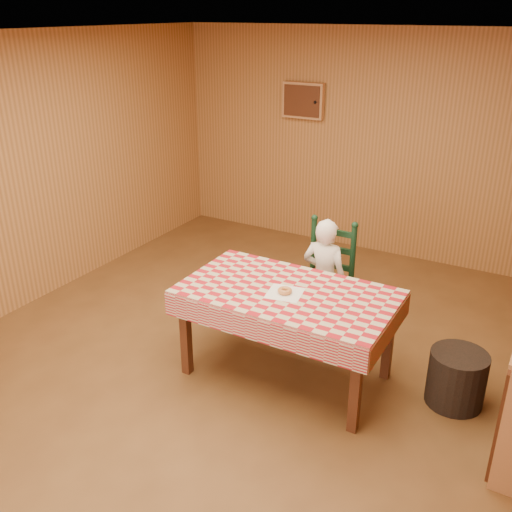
{
  "coord_description": "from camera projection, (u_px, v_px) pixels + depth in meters",
  "views": [
    {
      "loc": [
        2.05,
        -3.43,
        2.77
      ],
      "look_at": [
        0.0,
        0.2,
        0.95
      ],
      "focal_mm": 40.0,
      "sensor_mm": 36.0,
      "label": 1
    }
  ],
  "objects": [
    {
      "name": "donut",
      "position": [
        285.0,
        291.0,
        4.33
      ],
      "size": [
        0.13,
        0.13,
        0.04
      ],
      "primitive_type": "torus",
      "rotation": [
        0.0,
        0.0,
        0.14
      ],
      "color": "#C88247",
      "rests_on": "napkin"
    },
    {
      "name": "storage_bin",
      "position": [
        456.0,
        378.0,
        4.28
      ],
      "size": [
        0.49,
        0.49,
        0.43
      ],
      "primitive_type": "cylinder",
      "rotation": [
        0.0,
        0.0,
        -0.15
      ],
      "color": "black",
      "rests_on": "ground"
    },
    {
      "name": "ladder_chair",
      "position": [
        326.0,
        282.0,
        5.12
      ],
      "size": [
        0.44,
        0.4,
        1.08
      ],
      "color": "black",
      "rests_on": "ground"
    },
    {
      "name": "seated_child",
      "position": [
        324.0,
        279.0,
        5.05
      ],
      "size": [
        0.41,
        0.27,
        1.12
      ],
      "primitive_type": "imported",
      "rotation": [
        0.0,
        0.0,
        3.14
      ],
      "color": "white",
      "rests_on": "ground"
    },
    {
      "name": "cabin_walls",
      "position": [
        277.0,
        139.0,
        4.46
      ],
      "size": [
        5.1,
        6.05,
        2.65
      ],
      "color": "#AD733E",
      "rests_on": "ground"
    },
    {
      "name": "napkin",
      "position": [
        285.0,
        293.0,
        4.34
      ],
      "size": [
        0.3,
        0.3,
        0.0
      ],
      "primitive_type": "cube",
      "rotation": [
        0.0,
        0.0,
        0.18
      ],
      "color": "white",
      "rests_on": "dining_table"
    },
    {
      "name": "ground",
      "position": [
        244.0,
        368.0,
        4.76
      ],
      "size": [
        6.0,
        6.0,
        0.0
      ],
      "primitive_type": "plane",
      "color": "brown",
      "rests_on": "ground"
    },
    {
      "name": "dining_table",
      "position": [
        287.0,
        300.0,
        4.42
      ],
      "size": [
        1.66,
        0.96,
        0.77
      ],
      "color": "#512715",
      "rests_on": "ground"
    }
  ]
}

